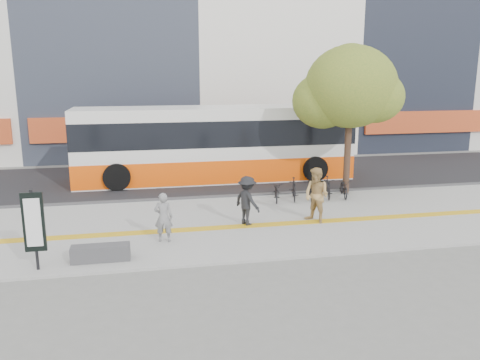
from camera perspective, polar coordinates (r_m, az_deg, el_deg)
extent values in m
plane|color=slate|center=(15.34, -5.89, -7.32)|extent=(120.00, 120.00, 0.00)
cube|color=gray|center=(16.74, -6.38, -5.44)|extent=(40.00, 7.00, 0.08)
cube|color=#C79217|center=(16.25, -6.23, -5.84)|extent=(40.00, 0.45, 0.01)
cube|color=black|center=(23.97, -7.95, 0.09)|extent=(40.00, 8.00, 0.06)
cube|color=#393A3C|center=(20.08, -7.26, -2.27)|extent=(40.00, 0.25, 0.14)
cube|color=#C0451E|center=(28.77, -4.68, 6.28)|extent=(19.00, 0.50, 1.40)
cube|color=#C0451E|center=(35.63, 25.64, 6.33)|extent=(15.20, 0.50, 1.40)
cube|color=#393A3C|center=(14.12, -16.11, -8.27)|extent=(1.60, 0.45, 0.45)
cylinder|color=black|center=(13.81, -23.09, -5.46)|extent=(0.08, 0.08, 2.20)
cube|color=black|center=(13.74, -23.17, -4.59)|extent=(0.55, 0.08, 1.60)
cube|color=white|center=(13.69, -23.21, -4.65)|extent=(0.40, 0.02, 1.30)
cylinder|color=#352218|center=(21.15, 12.54, 2.77)|extent=(0.28, 0.28, 3.20)
ellipsoid|color=#516D24|center=(20.86, 12.93, 10.69)|extent=(3.80, 3.80, 3.42)
ellipsoid|color=#516D24|center=(20.96, 9.76, 9.19)|extent=(2.60, 2.60, 2.34)
ellipsoid|color=#516D24|center=(20.89, 15.61, 9.45)|extent=(2.40, 2.40, 2.16)
ellipsoid|color=#516D24|center=(21.70, 12.91, 12.88)|extent=(2.20, 2.20, 1.98)
cube|color=silver|center=(23.35, -2.96, 4.32)|extent=(13.14, 2.74, 3.51)
cube|color=#F25008|center=(23.55, -2.92, 1.55)|extent=(13.17, 2.76, 1.10)
cube|color=black|center=(23.27, -2.97, 5.78)|extent=(13.17, 2.76, 1.20)
cylinder|color=black|center=(22.01, -14.33, 0.36)|extent=(1.20, 0.38, 1.20)
cylinder|color=black|center=(24.69, -14.02, 1.71)|extent=(1.20, 0.38, 1.20)
cylinder|color=black|center=(23.35, 8.82, 1.32)|extent=(1.20, 0.38, 1.20)
cylinder|color=black|center=(25.89, 6.76, 2.51)|extent=(1.20, 0.38, 1.20)
imported|color=black|center=(19.66, 4.35, -1.30)|extent=(0.87, 1.59, 0.79)
imported|color=black|center=(19.85, 6.38, -1.08)|extent=(0.75, 1.52, 0.88)
imported|color=black|center=(20.09, 8.36, -1.10)|extent=(0.87, 1.59, 0.79)
imported|color=black|center=(20.33, 10.30, -0.87)|extent=(0.75, 1.52, 0.88)
imported|color=black|center=(20.62, 12.18, -0.89)|extent=(0.87, 1.59, 0.79)
imported|color=black|center=(15.06, -9.02, -4.36)|extent=(0.61, 0.45, 1.55)
imported|color=tan|center=(16.92, 9.01, -1.79)|extent=(1.12, 1.18, 1.92)
imported|color=black|center=(16.47, 0.85, -2.45)|extent=(1.10, 1.26, 1.70)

